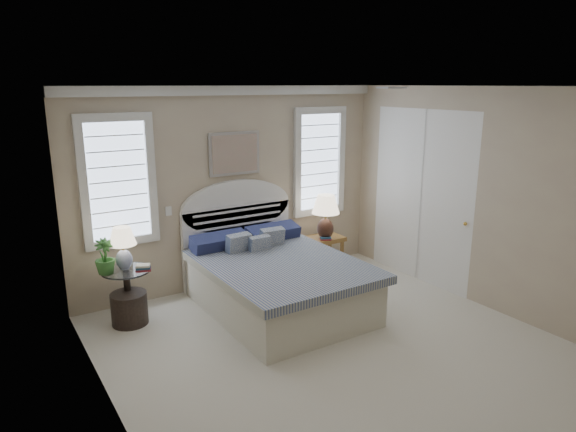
{
  "coord_description": "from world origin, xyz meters",
  "views": [
    {
      "loc": [
        -3.07,
        -3.69,
        2.72
      ],
      "look_at": [
        -0.09,
        1.0,
        1.29
      ],
      "focal_mm": 32.0,
      "sensor_mm": 36.0,
      "label": 1
    }
  ],
  "objects_px": {
    "bed": "(274,277)",
    "lamp_right": "(326,212)",
    "lamp_left": "(123,243)",
    "side_table_left": "(128,289)",
    "floor_pot": "(129,308)",
    "nightstand_right": "(325,246)"
  },
  "relations": [
    {
      "from": "bed",
      "to": "lamp_right",
      "type": "relative_size",
      "value": 3.47
    },
    {
      "from": "bed",
      "to": "lamp_left",
      "type": "bearing_deg",
      "value": 158.93
    },
    {
      "from": "side_table_left",
      "to": "lamp_left",
      "type": "relative_size",
      "value": 1.23
    },
    {
      "from": "floor_pot",
      "to": "lamp_left",
      "type": "xyz_separation_m",
      "value": [
        0.02,
        0.14,
        0.75
      ]
    },
    {
      "from": "lamp_left",
      "to": "bed",
      "type": "bearing_deg",
      "value": -21.07
    },
    {
      "from": "nightstand_right",
      "to": "lamp_left",
      "type": "height_order",
      "value": "lamp_left"
    },
    {
      "from": "bed",
      "to": "lamp_right",
      "type": "height_order",
      "value": "bed"
    },
    {
      "from": "bed",
      "to": "side_table_left",
      "type": "xyz_separation_m",
      "value": [
        -1.65,
        0.59,
        0.0
      ]
    },
    {
      "from": "side_table_left",
      "to": "floor_pot",
      "type": "height_order",
      "value": "side_table_left"
    },
    {
      "from": "floor_pot",
      "to": "lamp_right",
      "type": "xyz_separation_m",
      "value": [
        2.92,
        0.14,
        0.74
      ]
    },
    {
      "from": "floor_pot",
      "to": "lamp_left",
      "type": "distance_m",
      "value": 0.77
    },
    {
      "from": "lamp_right",
      "to": "lamp_left",
      "type": "bearing_deg",
      "value": 179.95
    },
    {
      "from": "side_table_left",
      "to": "lamp_right",
      "type": "xyz_separation_m",
      "value": [
        2.9,
        0.04,
        0.54
      ]
    },
    {
      "from": "bed",
      "to": "nightstand_right",
      "type": "bearing_deg",
      "value": 28.03
    },
    {
      "from": "lamp_left",
      "to": "lamp_right",
      "type": "bearing_deg",
      "value": -0.05
    },
    {
      "from": "side_table_left",
      "to": "lamp_right",
      "type": "relative_size",
      "value": 0.96
    },
    {
      "from": "floor_pot",
      "to": "lamp_right",
      "type": "height_order",
      "value": "lamp_right"
    },
    {
      "from": "nightstand_right",
      "to": "lamp_left",
      "type": "relative_size",
      "value": 1.04
    },
    {
      "from": "nightstand_right",
      "to": "lamp_right",
      "type": "distance_m",
      "value": 0.55
    },
    {
      "from": "bed",
      "to": "floor_pot",
      "type": "distance_m",
      "value": 1.75
    },
    {
      "from": "lamp_left",
      "to": "lamp_right",
      "type": "height_order",
      "value": "lamp_right"
    },
    {
      "from": "nightstand_right",
      "to": "floor_pot",
      "type": "height_order",
      "value": "nightstand_right"
    }
  ]
}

